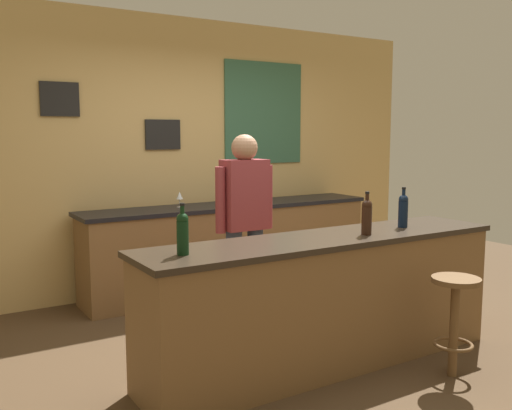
% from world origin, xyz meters
% --- Properties ---
extents(ground_plane, '(10.00, 10.00, 0.00)m').
position_xyz_m(ground_plane, '(0.00, 0.00, 0.00)').
color(ground_plane, '#4C3823').
extents(back_wall, '(6.00, 0.09, 2.80)m').
position_xyz_m(back_wall, '(0.01, 2.03, 1.41)').
color(back_wall, tan).
rests_on(back_wall, ground_plane).
extents(bar_counter, '(2.76, 0.60, 0.92)m').
position_xyz_m(bar_counter, '(0.00, -0.40, 0.46)').
color(bar_counter, brown).
rests_on(bar_counter, ground_plane).
extents(side_counter, '(3.16, 0.56, 0.90)m').
position_xyz_m(side_counter, '(0.40, 1.65, 0.45)').
color(side_counter, brown).
rests_on(side_counter, ground_plane).
extents(bartender, '(0.52, 0.21, 1.62)m').
position_xyz_m(bartender, '(-0.15, 0.46, 0.94)').
color(bartender, '#384766').
rests_on(bartender, ground_plane).
extents(bar_stool, '(0.32, 0.32, 0.68)m').
position_xyz_m(bar_stool, '(0.61, -1.01, 0.46)').
color(bar_stool, brown).
rests_on(bar_stool, ground_plane).
extents(wine_bottle_a, '(0.07, 0.07, 0.31)m').
position_xyz_m(wine_bottle_a, '(-1.09, -0.41, 1.06)').
color(wine_bottle_a, black).
rests_on(wine_bottle_a, bar_counter).
extents(wine_bottle_b, '(0.07, 0.07, 0.31)m').
position_xyz_m(wine_bottle_b, '(0.28, -0.49, 1.06)').
color(wine_bottle_b, black).
rests_on(wine_bottle_b, bar_counter).
extents(wine_bottle_c, '(0.07, 0.07, 0.31)m').
position_xyz_m(wine_bottle_c, '(0.73, -0.40, 1.06)').
color(wine_bottle_c, black).
rests_on(wine_bottle_c, bar_counter).
extents(wine_glass_a, '(0.07, 0.07, 0.16)m').
position_xyz_m(wine_glass_a, '(-0.16, 1.70, 1.01)').
color(wine_glass_a, silver).
rests_on(wine_glass_a, side_counter).
extents(wine_glass_b, '(0.07, 0.07, 0.16)m').
position_xyz_m(wine_glass_b, '(0.81, 1.57, 1.01)').
color(wine_glass_b, silver).
rests_on(wine_glass_b, side_counter).
extents(coffee_mug, '(0.13, 0.08, 0.09)m').
position_xyz_m(coffee_mug, '(0.61, 1.65, 0.95)').
color(coffee_mug, '#338C4C').
rests_on(coffee_mug, side_counter).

